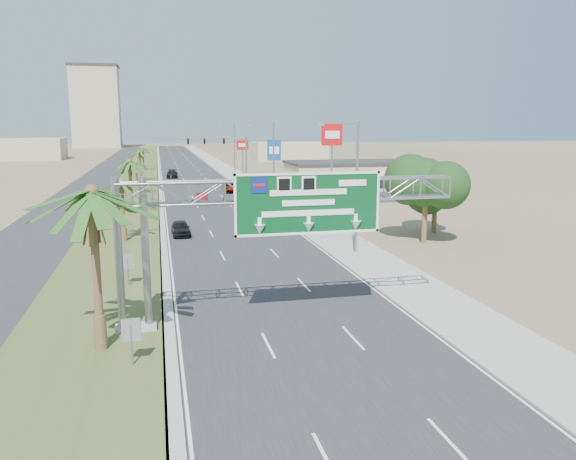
# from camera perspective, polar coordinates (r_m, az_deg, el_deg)

# --- Properties ---
(ground) EXTENTS (600.00, 600.00, 0.00)m
(ground) POSITION_cam_1_polar(r_m,az_deg,el_deg) (20.03, 7.98, -18.46)
(ground) COLOR #8C7A59
(ground) RESTS_ON ground
(road) EXTENTS (12.00, 300.00, 0.02)m
(road) POSITION_cam_1_polar(r_m,az_deg,el_deg) (126.82, -10.13, 6.04)
(road) COLOR #28282B
(road) RESTS_ON ground
(sidewalk_right) EXTENTS (4.00, 300.00, 0.10)m
(sidewalk_right) POSITION_cam_1_polar(r_m,az_deg,el_deg) (127.54, -6.30, 6.18)
(sidewalk_right) COLOR #9E9B93
(sidewalk_right) RESTS_ON ground
(median_grass) EXTENTS (7.00, 300.00, 0.12)m
(median_grass) POSITION_cam_1_polar(r_m,az_deg,el_deg) (126.70, -14.67, 5.88)
(median_grass) COLOR #415023
(median_grass) RESTS_ON ground
(opposing_road) EXTENTS (8.00, 300.00, 0.02)m
(opposing_road) POSITION_cam_1_polar(r_m,az_deg,el_deg) (127.09, -17.84, 5.71)
(opposing_road) COLOR #28282B
(opposing_road) RESTS_ON ground
(sign_gantry) EXTENTS (16.75, 1.24, 7.50)m
(sign_gantry) POSITION_cam_1_polar(r_m,az_deg,el_deg) (27.01, -1.35, 2.85)
(sign_gantry) COLOR gray
(sign_gantry) RESTS_ON ground
(palm_near) EXTENTS (5.70, 5.70, 8.35)m
(palm_near) POSITION_cam_1_polar(r_m,az_deg,el_deg) (24.59, -19.34, 3.54)
(palm_near) COLOR brown
(palm_near) RESTS_ON ground
(palm_row_b) EXTENTS (3.99, 3.99, 5.95)m
(palm_row_b) POSITION_cam_1_polar(r_m,az_deg,el_deg) (48.62, -16.59, 4.49)
(palm_row_b) COLOR brown
(palm_row_b) RESTS_ON ground
(palm_row_c) EXTENTS (3.99, 3.99, 6.75)m
(palm_row_c) POSITION_cam_1_polar(r_m,az_deg,el_deg) (64.48, -15.81, 6.61)
(palm_row_c) COLOR brown
(palm_row_c) RESTS_ON ground
(palm_row_d) EXTENTS (3.99, 3.99, 5.45)m
(palm_row_d) POSITION_cam_1_polar(r_m,az_deg,el_deg) (82.51, -15.21, 6.55)
(palm_row_d) COLOR brown
(palm_row_d) RESTS_ON ground
(palm_row_e) EXTENTS (3.99, 3.99, 6.15)m
(palm_row_e) POSITION_cam_1_polar(r_m,az_deg,el_deg) (101.44, -14.87, 7.63)
(palm_row_e) COLOR brown
(palm_row_e) RESTS_ON ground
(palm_row_f) EXTENTS (3.99, 3.99, 5.75)m
(palm_row_f) POSITION_cam_1_polar(r_m,az_deg,el_deg) (126.42, -14.54, 7.99)
(palm_row_f) COLOR brown
(palm_row_f) RESTS_ON ground
(streetlight_near) EXTENTS (3.27, 0.44, 10.00)m
(streetlight_near) POSITION_cam_1_polar(r_m,az_deg,el_deg) (41.00, 6.71, 3.51)
(streetlight_near) COLOR gray
(streetlight_near) RESTS_ON ground
(streetlight_mid) EXTENTS (3.27, 0.44, 10.00)m
(streetlight_mid) POSITION_cam_1_polar(r_m,az_deg,el_deg) (69.84, -1.64, 6.48)
(streetlight_mid) COLOR gray
(streetlight_mid) RESTS_ON ground
(streetlight_far) EXTENTS (3.27, 0.44, 10.00)m
(streetlight_far) POSITION_cam_1_polar(r_m,az_deg,el_deg) (105.31, -5.56, 7.81)
(streetlight_far) COLOR gray
(streetlight_far) RESTS_ON ground
(signal_mast) EXTENTS (10.28, 0.71, 8.00)m
(signal_mast) POSITION_cam_1_polar(r_m,az_deg,el_deg) (89.16, -5.56, 7.42)
(signal_mast) COLOR gray
(signal_mast) RESTS_ON ground
(store_building) EXTENTS (18.00, 10.00, 4.00)m
(store_building) POSITION_cam_1_polar(r_m,az_deg,el_deg) (87.41, 6.05, 5.48)
(store_building) COLOR tan
(store_building) RESTS_ON ground
(oak_near) EXTENTS (4.50, 4.50, 6.80)m
(oak_near) POSITION_cam_1_polar(r_m,az_deg,el_deg) (47.71, 13.84, 4.07)
(oak_near) COLOR brown
(oak_near) RESTS_ON ground
(oak_far) EXTENTS (3.50, 3.50, 5.60)m
(oak_far) POSITION_cam_1_polar(r_m,az_deg,el_deg) (52.69, 14.77, 3.83)
(oak_far) COLOR brown
(oak_far) RESTS_ON ground
(median_signback_a) EXTENTS (0.75, 0.08, 2.08)m
(median_signback_a) POSITION_cam_1_polar(r_m,az_deg,el_deg) (23.80, -15.64, -10.08)
(median_signback_a) COLOR gray
(median_signback_a) RESTS_ON ground
(median_signback_b) EXTENTS (0.75, 0.08, 2.08)m
(median_signback_b) POSITION_cam_1_polar(r_m,az_deg,el_deg) (35.32, -15.98, -3.32)
(median_signback_b) COLOR gray
(median_signback_b) RESTS_ON ground
(tower_distant) EXTENTS (20.00, 16.00, 35.00)m
(tower_distant) POSITION_cam_1_polar(r_m,az_deg,el_deg) (267.62, -18.92, 11.70)
(tower_distant) COLOR tan
(tower_distant) RESTS_ON ground
(building_distant_left) EXTENTS (24.00, 14.00, 6.00)m
(building_distant_left) POSITION_cam_1_polar(r_m,az_deg,el_deg) (180.57, -25.58, 7.44)
(building_distant_left) COLOR tan
(building_distant_left) RESTS_ON ground
(building_distant_right) EXTENTS (20.00, 12.00, 5.00)m
(building_distant_right) POSITION_cam_1_polar(r_m,az_deg,el_deg) (160.65, 0.10, 8.02)
(building_distant_right) COLOR tan
(building_distant_right) RESTS_ON ground
(car_left_lane) EXTENTS (1.71, 3.96, 1.33)m
(car_left_lane) POSITION_cam_1_polar(r_m,az_deg,el_deg) (50.87, -10.84, 0.17)
(car_left_lane) COLOR black
(car_left_lane) RESTS_ON ground
(car_mid_lane) EXTENTS (1.66, 4.20, 1.36)m
(car_mid_lane) POSITION_cam_1_polar(r_m,az_deg,el_deg) (71.10, -8.72, 3.18)
(car_mid_lane) COLOR maroon
(car_mid_lane) RESTS_ON ground
(car_right_lane) EXTENTS (2.60, 5.30, 1.45)m
(car_right_lane) POSITION_cam_1_polar(r_m,az_deg,el_deg) (83.30, -5.81, 4.35)
(car_right_lane) COLOR gray
(car_right_lane) RESTS_ON ground
(car_far) EXTENTS (2.23, 5.08, 1.45)m
(car_far) POSITION_cam_1_polar(r_m,az_deg,el_deg) (107.84, -11.69, 5.60)
(car_far) COLOR black
(car_far) RESTS_ON ground
(pole_sign_red_near) EXTENTS (2.42, 0.51, 10.07)m
(pole_sign_red_near) POSITION_cam_1_polar(r_m,az_deg,el_deg) (63.49, 4.49, 9.02)
(pole_sign_red_near) COLOR gray
(pole_sign_red_near) RESTS_ON ground
(pole_sign_blue) EXTENTS (2.01, 0.81, 7.85)m
(pole_sign_blue) POSITION_cam_1_polar(r_m,az_deg,el_deg) (81.88, -1.43, 7.88)
(pole_sign_blue) COLOR gray
(pole_sign_blue) RESTS_ON ground
(pole_sign_red_far) EXTENTS (2.22, 0.62, 7.20)m
(pole_sign_red_far) POSITION_cam_1_polar(r_m,az_deg,el_deg) (105.40, -4.64, 8.34)
(pole_sign_red_far) COLOR gray
(pole_sign_red_far) RESTS_ON ground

